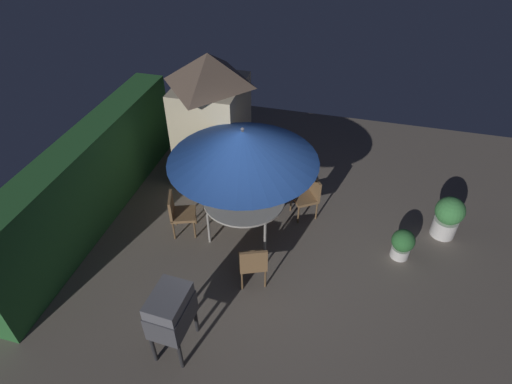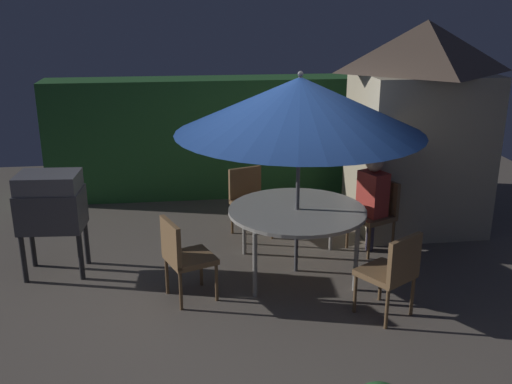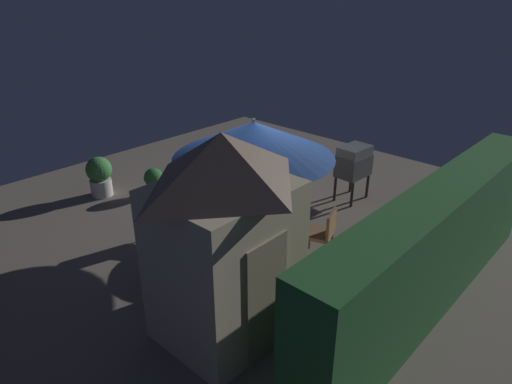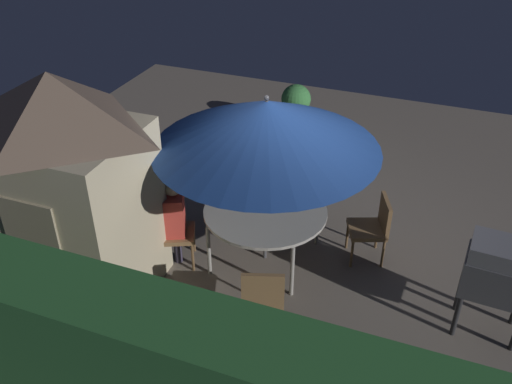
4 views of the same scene
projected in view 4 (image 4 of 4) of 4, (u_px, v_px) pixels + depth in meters
ground_plane at (305, 243)px, 7.78m from camera, size 11.00×11.00×0.00m
garden_shed at (70, 188)px, 6.32m from camera, size 1.75×1.48×2.78m
patio_table at (265, 213)px, 7.12m from camera, size 1.57×1.57×0.77m
patio_umbrella at (266, 125)px, 6.46m from camera, size 2.71×2.71×2.31m
bbq_grill at (499, 271)px, 5.98m from camera, size 0.73×0.54×1.20m
chair_near_shed at (169, 229)px, 7.16m from camera, size 0.62×0.61×0.90m
chair_far_side at (263, 294)px, 6.16m from camera, size 0.59×0.59×0.90m
chair_toward_hedge at (374, 225)px, 7.24m from camera, size 0.60×0.60×0.90m
chair_toward_house at (246, 173)px, 8.35m from camera, size 0.64×0.64×0.90m
potted_plant_by_shed at (326, 139)px, 9.70m from camera, size 0.42×0.42×0.61m
potted_plant_by_grill at (296, 106)px, 10.51m from camera, size 0.55×0.55×0.89m
person_in_red at (174, 212)px, 7.03m from camera, size 0.36×0.41×1.26m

